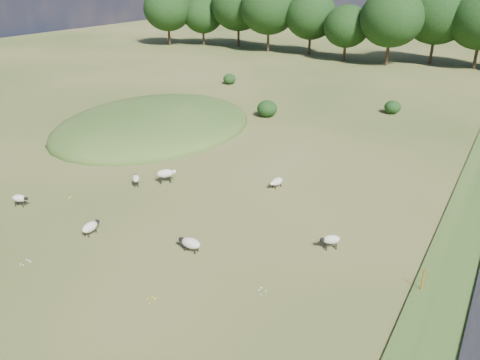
# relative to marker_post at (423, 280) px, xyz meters

# --- Properties ---
(ground) EXTENTS (160.00, 160.00, 0.00)m
(ground) POSITION_rel_marker_post_xyz_m (-13.95, 20.29, -0.60)
(ground) COLOR #344E18
(ground) RESTS_ON ground
(mound) EXTENTS (16.00, 20.00, 4.00)m
(mound) POSITION_rel_marker_post_xyz_m (-25.95, 12.29, -0.60)
(mound) COLOR #33561E
(mound) RESTS_ON ground
(treeline) EXTENTS (96.28, 14.66, 11.70)m
(treeline) POSITION_rel_marker_post_xyz_m (-15.01, 55.73, 5.97)
(treeline) COLOR black
(treeline) RESTS_ON ground
(shrubs) EXTENTS (22.43, 11.85, 1.59)m
(shrubs) POSITION_rel_marker_post_xyz_m (-18.63, 24.97, 0.12)
(shrubs) COLOR black
(shrubs) RESTS_ON ground
(marker_post) EXTENTS (0.06, 0.06, 1.20)m
(marker_post) POSITION_rel_marker_post_xyz_m (0.00, 0.00, 0.00)
(marker_post) COLOR #D8590C
(marker_post) RESTS_ON ground
(sheep_0) EXTENTS (0.62, 1.25, 0.71)m
(sheep_0) POSITION_rel_marker_post_xyz_m (-16.30, -4.06, -0.15)
(sheep_0) COLOR beige
(sheep_0) RESTS_ON ground
(sheep_1) EXTENTS (1.11, 0.70, 0.77)m
(sheep_1) POSITION_rel_marker_post_xyz_m (-22.42, -3.95, -0.06)
(sheep_1) COLOR beige
(sheep_1) RESTS_ON ground
(sheep_2) EXTENTS (1.03, 0.94, 0.77)m
(sheep_2) POSITION_rel_marker_post_xyz_m (-4.73, 1.24, -0.06)
(sheep_2) COLOR beige
(sheep_2) RESTS_ON ground
(sheep_3) EXTENTS (1.29, 0.59, 0.74)m
(sheep_3) POSITION_rel_marker_post_xyz_m (-10.70, -2.63, -0.13)
(sheep_3) COLOR beige
(sheep_3) RESTS_ON ground
(sheep_4) EXTENTS (0.70, 1.18, 0.66)m
(sheep_4) POSITION_rel_marker_post_xyz_m (-10.43, 6.40, -0.19)
(sheep_4) COLOR beige
(sheep_4) RESTS_ON ground
(sheep_5) EXTENTS (0.93, 0.97, 0.74)m
(sheep_5) POSITION_rel_marker_post_xyz_m (-18.51, 1.89, -0.08)
(sheep_5) COLOR beige
(sheep_5) RESTS_ON ground
(sheep_6) EXTENTS (1.20, 1.27, 0.96)m
(sheep_6) POSITION_rel_marker_post_xyz_m (-17.13, 3.27, 0.07)
(sheep_6) COLOR beige
(sheep_6) RESTS_ON ground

